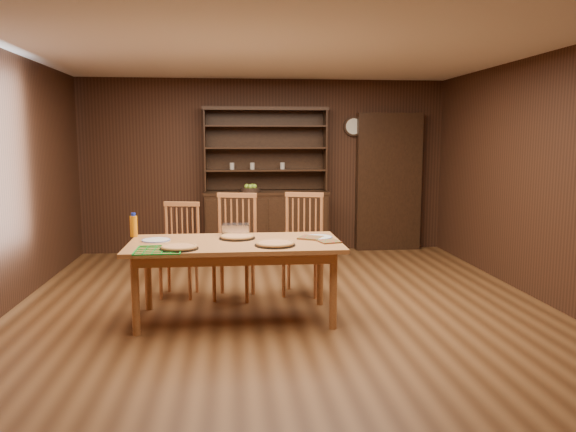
{
  "coord_description": "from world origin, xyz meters",
  "views": [
    {
      "loc": [
        -0.51,
        -5.54,
        1.71
      ],
      "look_at": [
        0.09,
        0.4,
        0.89
      ],
      "focal_mm": 35.0,
      "sensor_mm": 36.0,
      "label": 1
    }
  ],
  "objects": [
    {
      "name": "fruit_bowl",
      "position": [
        -0.23,
        2.69,
        0.98
      ],
      "size": [
        0.3,
        0.3,
        0.12
      ],
      "color": "black",
      "rests_on": "china_hutch"
    },
    {
      "name": "cooling_rack",
      "position": [
        -1.15,
        -0.67,
        0.76
      ],
      "size": [
        0.49,
        0.49,
        0.02
      ],
      "primitive_type": null,
      "rotation": [
        0.0,
        0.0,
        0.3
      ],
      "color": "#0B9223",
      "rests_on": "dining_table"
    },
    {
      "name": "pot_holder_b",
      "position": [
        0.25,
        -0.21,
        0.76
      ],
      "size": [
        0.29,
        0.29,
        0.02
      ],
      "primitive_type": "cube",
      "rotation": [
        0.0,
        0.0,
        -0.51
      ],
      "color": "#A2121B",
      "rests_on": "dining_table"
    },
    {
      "name": "wall_clock",
      "position": [
        1.35,
        2.96,
        1.9
      ],
      "size": [
        0.3,
        0.05,
        0.3
      ],
      "color": "black",
      "rests_on": "room_shell"
    },
    {
      "name": "doorway",
      "position": [
        1.9,
        2.9,
        1.05
      ],
      "size": [
        1.0,
        0.18,
        2.1
      ],
      "primitive_type": "cube",
      "color": "black",
      "rests_on": "floor"
    },
    {
      "name": "china_hutch",
      "position": [
        -0.0,
        2.75,
        0.6
      ],
      "size": [
        1.84,
        0.52,
        2.17
      ],
      "color": "black",
      "rests_on": "floor"
    },
    {
      "name": "pot_holder_a",
      "position": [
        0.39,
        -0.42,
        0.76
      ],
      "size": [
        0.23,
        0.23,
        0.01
      ],
      "primitive_type": "cube",
      "rotation": [
        0.0,
        0.0,
        0.25
      ],
      "color": "#A2121B",
      "rests_on": "dining_table"
    },
    {
      "name": "plate_right",
      "position": [
        0.32,
        -0.19,
        0.76
      ],
      "size": [
        0.29,
        0.29,
        0.02
      ],
      "color": "white",
      "rests_on": "dining_table"
    },
    {
      "name": "room_shell",
      "position": [
        0.0,
        0.0,
        1.58
      ],
      "size": [
        6.0,
        6.0,
        6.0
      ],
      "color": "silver",
      "rests_on": "floor"
    },
    {
      "name": "chair_center",
      "position": [
        -0.48,
        0.49,
        0.6
      ],
      "size": [
        0.55,
        0.54,
        1.13
      ],
      "rotation": [
        0.0,
        0.0,
        -0.24
      ],
      "color": "#C17342",
      "rests_on": "floor"
    },
    {
      "name": "foil_dish",
      "position": [
        -0.47,
        0.09,
        0.8
      ],
      "size": [
        0.28,
        0.21,
        0.11
      ],
      "primitive_type": "cube",
      "rotation": [
        0.0,
        0.0,
        -0.07
      ],
      "color": "silver",
      "rests_on": "dining_table"
    },
    {
      "name": "pizza_right",
      "position": [
        -0.13,
        -0.54,
        0.77
      ],
      "size": [
        0.37,
        0.37,
        0.04
      ],
      "color": "black",
      "rests_on": "dining_table"
    },
    {
      "name": "chair_left",
      "position": [
        -1.08,
        0.62,
        0.54
      ],
      "size": [
        0.49,
        0.47,
        1.02
      ],
      "rotation": [
        0.0,
        0.0,
        -0.19
      ],
      "color": "#C17342",
      "rests_on": "floor"
    },
    {
      "name": "pizza_center",
      "position": [
        -0.47,
        -0.14,
        0.77
      ],
      "size": [
        0.35,
        0.35,
        0.04
      ],
      "color": "black",
      "rests_on": "dining_table"
    },
    {
      "name": "pizza_left",
      "position": [
        -0.98,
        -0.62,
        0.77
      ],
      "size": [
        0.34,
        0.34,
        0.04
      ],
      "color": "black",
      "rests_on": "dining_table"
    },
    {
      "name": "juice_bottle",
      "position": [
        -1.48,
        0.07,
        0.86
      ],
      "size": [
        0.07,
        0.07,
        0.24
      ],
      "color": "orange",
      "rests_on": "dining_table"
    },
    {
      "name": "floor",
      "position": [
        0.0,
        0.0,
        0.0
      ],
      "size": [
        6.0,
        6.0,
        0.0
      ],
      "primitive_type": "plane",
      "color": "brown",
      "rests_on": "ground"
    },
    {
      "name": "plate_left",
      "position": [
        -1.23,
        -0.2,
        0.76
      ],
      "size": [
        0.27,
        0.27,
        0.02
      ],
      "color": "white",
      "rests_on": "dining_table"
    },
    {
      "name": "chair_right",
      "position": [
        0.27,
        0.58,
        0.59
      ],
      "size": [
        0.56,
        0.54,
        1.12
      ],
      "rotation": [
        0.0,
        0.0,
        -0.27
      ],
      "color": "#C17342",
      "rests_on": "floor"
    },
    {
      "name": "dining_table",
      "position": [
        -0.49,
        -0.31,
        0.67
      ],
      "size": [
        1.99,
        0.99,
        0.75
      ],
      "color": "#B1783D",
      "rests_on": "floor"
    }
  ]
}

